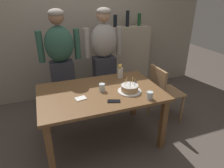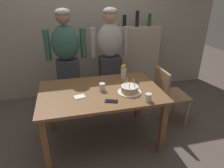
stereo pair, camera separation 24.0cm
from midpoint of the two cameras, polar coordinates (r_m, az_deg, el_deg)
The scene contains 13 objects.
ground_plane at distance 2.87m, azimuth -5.46°, elevation -15.42°, with size 10.00×10.00×0.00m, color #564C44.
back_wall at distance 3.76m, azimuth -12.75°, elevation 15.82°, with size 5.20×0.10×2.60m, color #9E9384.
dining_table at distance 2.51m, azimuth -6.05°, elevation -4.12°, with size 1.50×0.96×0.74m.
birthday_cake at distance 2.42m, azimuth 2.25°, elevation -1.41°, with size 0.29×0.29×0.17m.
water_glass_near at distance 2.44m, azimuth -5.67°, elevation -1.10°, with size 0.08×0.08×0.10m, color silver.
water_glass_far at distance 2.28m, azimuth 7.82°, elevation -3.34°, with size 0.07×0.07×0.09m, color silver.
cell_phone at distance 2.22m, azimuth -2.56°, elevation -5.03°, with size 0.14×0.07×0.01m, color black.
napkin_stack at distance 2.33m, azimuth -11.92°, elevation -4.14°, with size 0.12×0.09×0.01m, color white.
flower_vase at distance 2.80m, azimuth -0.09°, elevation 3.60°, with size 0.08×0.08×0.21m.
person_man_bearded at distance 3.09m, azimuth -16.49°, elevation 5.33°, with size 0.61×0.27×1.66m.
person_woman_cardigan at distance 3.19m, azimuth -4.43°, elevation 6.91°, with size 0.61×0.27×1.66m.
dining_chair at distance 3.06m, azimuth 12.04°, elevation -1.67°, with size 0.42×0.42×0.87m.
shelf_cabinet at distance 3.95m, azimuth 2.36°, elevation 7.04°, with size 0.84×0.30×1.56m.
Camera 1 is at (-0.62, -2.10, 1.85)m, focal length 31.89 mm.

